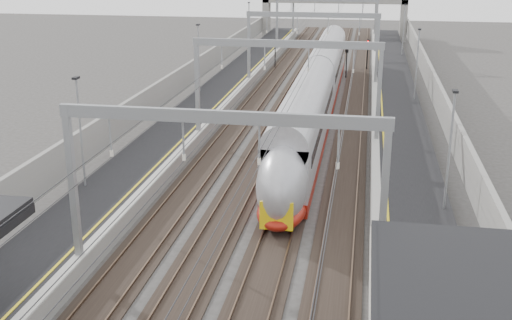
% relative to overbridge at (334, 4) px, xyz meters
% --- Properties ---
extents(platform_left, '(4.00, 120.00, 1.00)m').
position_rel_overbridge_xyz_m(platform_left, '(-8.00, -55.00, -4.81)').
color(platform_left, black).
rests_on(platform_left, ground).
extents(platform_right, '(4.00, 120.00, 1.00)m').
position_rel_overbridge_xyz_m(platform_right, '(8.00, -55.00, -4.81)').
color(platform_right, black).
rests_on(platform_right, ground).
extents(tracks, '(11.40, 140.00, 0.20)m').
position_rel_overbridge_xyz_m(tracks, '(0.00, -55.00, -5.26)').
color(tracks, black).
rests_on(tracks, ground).
extents(overhead_line, '(13.00, 140.00, 6.60)m').
position_rel_overbridge_xyz_m(overhead_line, '(0.00, -48.38, 0.83)').
color(overhead_line, gray).
rests_on(overhead_line, platform_left).
extents(overbridge, '(22.00, 2.20, 6.90)m').
position_rel_overbridge_xyz_m(overbridge, '(0.00, 0.00, 0.00)').
color(overbridge, gray).
rests_on(overbridge, ground).
extents(wall_left, '(0.30, 120.00, 3.20)m').
position_rel_overbridge_xyz_m(wall_left, '(-11.20, -55.00, -3.71)').
color(wall_left, gray).
rests_on(wall_left, ground).
extents(wall_right, '(0.30, 120.00, 3.20)m').
position_rel_overbridge_xyz_m(wall_right, '(11.20, -55.00, -3.71)').
color(wall_right, gray).
rests_on(wall_right, ground).
extents(train, '(2.59, 47.11, 4.09)m').
position_rel_overbridge_xyz_m(train, '(1.50, -51.12, -3.30)').
color(train, maroon).
rests_on(train, ground).
extents(signal_green, '(0.32, 0.32, 3.48)m').
position_rel_overbridge_xyz_m(signal_green, '(-5.20, -27.11, -2.89)').
color(signal_green, black).
rests_on(signal_green, ground).
extents(signal_red_near, '(0.32, 0.32, 3.48)m').
position_rel_overbridge_xyz_m(signal_red_near, '(3.20, -30.96, -2.89)').
color(signal_red_near, black).
rests_on(signal_red_near, ground).
extents(signal_red_far, '(0.32, 0.32, 3.48)m').
position_rel_overbridge_xyz_m(signal_red_far, '(5.40, -25.57, -2.89)').
color(signal_red_far, black).
rests_on(signal_red_far, ground).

